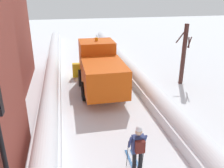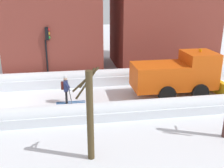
{
  "view_description": "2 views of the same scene",
  "coord_description": "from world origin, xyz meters",
  "px_view_note": "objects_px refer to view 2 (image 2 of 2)",
  "views": [
    {
      "loc": [
        -1.9,
        -3.06,
        6.0
      ],
      "look_at": [
        0.43,
        8.31,
        1.34
      ],
      "focal_mm": 38.07,
      "sensor_mm": 36.0,
      "label": 1
    },
    {
      "loc": [
        16.1,
        3.6,
        6.66
      ],
      "look_at": [
        0.19,
        6.21,
        1.05
      ],
      "focal_mm": 43.14,
      "sensor_mm": 36.0,
      "label": 2
    }
  ],
  "objects_px": {
    "plow_truck": "(178,74)",
    "traffic_light_pole": "(47,45)",
    "skier": "(66,88)",
    "bare_tree_near": "(90,114)"
  },
  "relations": [
    {
      "from": "plow_truck",
      "to": "skier",
      "type": "distance_m",
      "value": 7.33
    },
    {
      "from": "plow_truck",
      "to": "traffic_light_pole",
      "type": "xyz_separation_m",
      "value": [
        -3.68,
        -8.51,
        1.5
      ]
    },
    {
      "from": "traffic_light_pole",
      "to": "bare_tree_near",
      "type": "bearing_deg",
      "value": 12.43
    },
    {
      "from": "bare_tree_near",
      "to": "skier",
      "type": "bearing_deg",
      "value": -170.78
    },
    {
      "from": "skier",
      "to": "bare_tree_near",
      "type": "distance_m",
      "value": 6.25
    },
    {
      "from": "skier",
      "to": "bare_tree_near",
      "type": "xyz_separation_m",
      "value": [
        6.09,
        0.99,
        1.02
      ]
    },
    {
      "from": "skier",
      "to": "bare_tree_near",
      "type": "bearing_deg",
      "value": 9.22
    },
    {
      "from": "plow_truck",
      "to": "traffic_light_pole",
      "type": "height_order",
      "value": "traffic_light_pole"
    },
    {
      "from": "skier",
      "to": "traffic_light_pole",
      "type": "bearing_deg",
      "value": -162.64
    },
    {
      "from": "traffic_light_pole",
      "to": "bare_tree_near",
      "type": "height_order",
      "value": "traffic_light_pole"
    }
  ]
}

